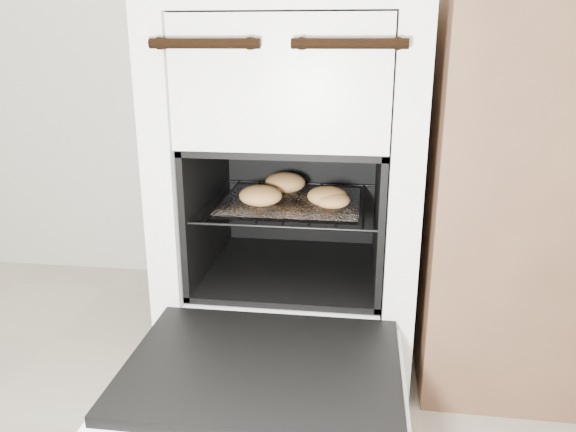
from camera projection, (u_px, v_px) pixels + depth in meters
The scene contains 5 objects.
stove at pixel (295, 182), 1.48m from camera, with size 0.60×0.67×0.92m.
oven_door at pixel (263, 371), 1.07m from camera, with size 0.54×0.42×0.04m.
oven_rack at pixel (292, 202), 1.43m from camera, with size 0.44×0.42×0.01m.
foil_sheet at pixel (291, 202), 1.41m from camera, with size 0.34×0.30×0.01m, color white.
baked_rolls at pixel (296, 192), 1.40m from camera, with size 0.31×0.27×0.05m.
Camera 1 is at (0.18, -0.26, 0.80)m, focal length 35.00 mm.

